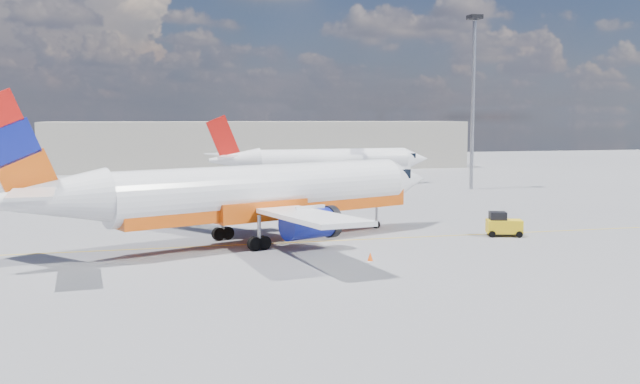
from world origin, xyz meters
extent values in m
plane|color=slate|center=(0.00, 0.00, 0.00)|extent=(240.00, 240.00, 0.00)
cube|color=gold|center=(0.00, 3.00, 0.01)|extent=(70.00, 0.15, 0.01)
cube|color=#B1AA99|center=(5.00, 75.00, 4.00)|extent=(70.00, 14.00, 8.00)
cylinder|color=white|center=(-6.35, 3.79, 3.71)|extent=(22.32, 11.88, 3.51)
cone|color=white|center=(6.05, 8.89, 3.71)|extent=(5.15, 4.81, 3.51)
cone|color=white|center=(-20.18, -1.91, 4.07)|extent=(7.94, 5.83, 3.33)
cube|color=black|center=(4.71, 8.34, 4.28)|extent=(2.52, 2.86, 0.72)
cube|color=#DA510D|center=(-5.87, 3.98, 2.53)|extent=(22.08, 11.31, 1.24)
cube|color=white|center=(-10.53, 9.87, 2.78)|extent=(10.00, 11.92, 0.83)
cube|color=white|center=(-5.03, -3.48, 2.78)|extent=(5.07, 12.73, 0.83)
cylinder|color=navy|center=(-7.64, 8.27, 1.80)|extent=(4.18, 3.23, 1.96)
cylinder|color=navy|center=(-4.11, -0.31, 1.80)|extent=(4.18, 3.23, 1.96)
cylinder|color=black|center=(-6.11, 8.90, 1.80)|extent=(1.30, 2.20, 2.17)
cylinder|color=black|center=(-2.58, 0.32, 1.80)|extent=(1.30, 2.20, 2.17)
cube|color=#DA510D|center=(-21.61, -2.50, 7.22)|extent=(4.59, 2.13, 6.44)
cube|color=white|center=(-22.86, 0.56, 4.74)|extent=(5.07, 5.40, 0.19)
cube|color=white|center=(-20.35, -5.55, 4.74)|extent=(2.66, 5.31, 0.19)
cylinder|color=#94949B|center=(3.19, 7.71, 1.29)|extent=(0.24, 0.24, 2.17)
cylinder|color=black|center=(3.19, 7.71, 0.29)|extent=(0.63, 0.45, 0.58)
cylinder|color=black|center=(-9.20, 5.29, 0.46)|extent=(1.01, 0.72, 0.93)
cylinder|color=black|center=(-7.31, 0.71, 0.46)|extent=(1.01, 0.72, 0.93)
cylinder|color=white|center=(9.20, 42.74, 3.21)|extent=(19.79, 4.49, 3.03)
cone|color=white|center=(20.76, 43.61, 3.21)|extent=(3.78, 3.29, 3.03)
cone|color=white|center=(-3.70, 41.78, 3.52)|extent=(6.44, 3.34, 2.88)
cube|color=black|center=(19.51, 43.51, 3.70)|extent=(1.67, 2.16, 0.62)
cube|color=white|center=(9.64, 42.78, 2.19)|extent=(19.75, 3.95, 1.07)
cube|color=white|center=(7.40, 48.87, 2.41)|extent=(6.07, 11.06, 0.72)
cube|color=white|center=(8.33, 36.42, 2.41)|extent=(4.62, 11.03, 0.72)
cylinder|color=white|center=(9.34, 46.78, 1.56)|extent=(3.33, 1.93, 1.69)
cylinder|color=white|center=(9.94, 38.77, 1.56)|extent=(3.33, 1.93, 1.69)
cylinder|color=black|center=(10.76, 46.88, 1.56)|extent=(0.58, 1.90, 1.87)
cylinder|color=black|center=(11.36, 38.88, 1.56)|extent=(0.58, 1.90, 1.87)
cube|color=red|center=(-5.04, 41.68, 6.24)|extent=(4.19, 0.58, 5.57)
cube|color=white|center=(-5.25, 44.52, 4.10)|extent=(3.51, 4.87, 0.16)
cube|color=white|center=(-4.82, 38.83, 4.10)|extent=(2.96, 4.80, 0.16)
cylinder|color=#94949B|center=(18.09, 43.41, 1.11)|extent=(0.17, 0.17, 1.87)
cylinder|color=black|center=(18.09, 43.41, 0.25)|extent=(0.51, 0.25, 0.50)
cylinder|color=black|center=(7.26, 44.74, 0.40)|extent=(0.83, 0.40, 0.80)
cylinder|color=black|center=(7.58, 40.47, 0.40)|extent=(0.83, 0.40, 0.80)
cylinder|color=black|center=(10.43, 2.81, 0.24)|extent=(0.52, 0.34, 0.49)
cylinder|color=black|center=(10.00, 1.51, 0.24)|extent=(0.52, 0.34, 0.49)
cylinder|color=black|center=(12.28, 2.19, 0.24)|extent=(0.52, 0.34, 0.49)
cylinder|color=black|center=(11.85, 0.89, 0.24)|extent=(0.52, 0.34, 0.49)
cube|color=yellow|center=(11.14, 1.85, 0.73)|extent=(2.84, 2.09, 0.98)
cube|color=black|center=(10.67, 2.00, 1.51)|extent=(1.48, 1.48, 0.59)
cube|color=white|center=(-1.35, -4.58, 0.02)|extent=(0.41, 0.41, 0.04)
cone|color=#FF520A|center=(-1.35, -4.58, 0.31)|extent=(0.35, 0.35, 0.53)
cylinder|color=#94949B|center=(24.18, 34.03, 10.14)|extent=(0.45, 0.45, 20.28)
cube|color=black|center=(24.18, 34.03, 20.59)|extent=(1.52, 1.52, 0.51)
camera|label=1|loc=(-14.72, -45.25, 8.76)|focal=40.00mm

